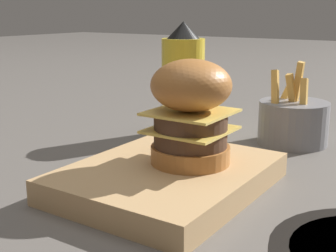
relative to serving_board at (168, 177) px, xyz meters
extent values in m
plane|color=#5B5651|center=(0.02, 0.02, -0.02)|extent=(6.00, 6.00, 0.00)
cube|color=tan|center=(0.00, 0.00, 0.00)|extent=(0.26, 0.21, 0.03)
cylinder|color=#AD6B33|center=(0.03, -0.02, 0.03)|extent=(0.10, 0.10, 0.02)
cylinder|color=#4C3323|center=(0.03, -0.02, 0.05)|extent=(0.09, 0.09, 0.02)
cube|color=#EAC656|center=(0.03, -0.02, 0.06)|extent=(0.09, 0.09, 0.00)
cylinder|color=#4C3323|center=(0.03, -0.02, 0.07)|extent=(0.09, 0.09, 0.02)
cube|color=#EAC656|center=(0.03, -0.02, 0.08)|extent=(0.09, 0.09, 0.00)
ellipsoid|color=#AD6B33|center=(0.03, -0.02, 0.11)|extent=(0.10, 0.10, 0.06)
cylinder|color=yellow|center=(0.23, 0.12, 0.07)|extent=(0.07, 0.07, 0.17)
cylinder|color=white|center=(0.23, 0.12, 0.07)|extent=(0.08, 0.08, 0.07)
cone|color=black|center=(0.23, 0.12, 0.17)|extent=(0.06, 0.06, 0.03)
cylinder|color=slate|center=(0.29, -0.06, 0.02)|extent=(0.11, 0.11, 0.07)
cube|color=gold|center=(0.31, -0.03, 0.06)|extent=(0.02, 0.03, 0.06)
cube|color=gold|center=(0.26, -0.03, 0.07)|extent=(0.03, 0.02, 0.08)
cube|color=gold|center=(0.29, -0.06, 0.07)|extent=(0.02, 0.02, 0.10)
cube|color=gold|center=(0.28, -0.08, 0.06)|extent=(0.03, 0.02, 0.07)
cube|color=gold|center=(0.28, -0.05, 0.06)|extent=(0.03, 0.02, 0.08)
camera|label=1|loc=(-0.45, -0.30, 0.20)|focal=50.00mm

